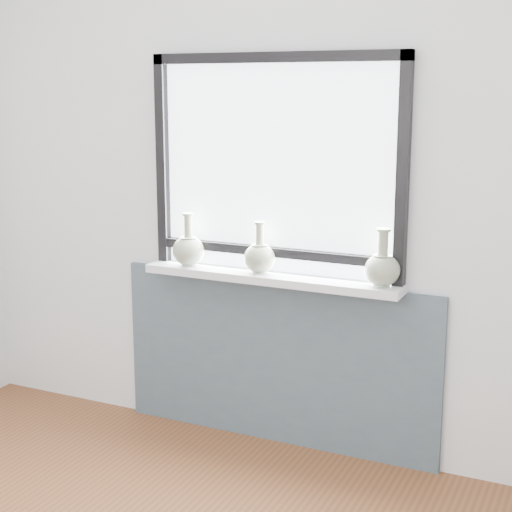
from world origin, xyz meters
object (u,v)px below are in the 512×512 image
at_px(windowsill, 270,278).
at_px(vase_a, 188,249).
at_px(vase_c, 382,268).
at_px(vase_b, 260,256).

height_order(windowsill, vase_a, vase_a).
relative_size(vase_a, vase_c, 1.01).
bearing_deg(vase_b, vase_c, -0.35).
height_order(windowsill, vase_b, vase_b).
xyz_separation_m(vase_a, vase_c, (1.01, 0.01, 0.00)).
relative_size(vase_a, vase_b, 1.07).
bearing_deg(vase_c, windowsill, 179.99).
distance_m(windowsill, vase_a, 0.46).
bearing_deg(windowsill, vase_b, 176.39).
relative_size(windowsill, vase_a, 4.90).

